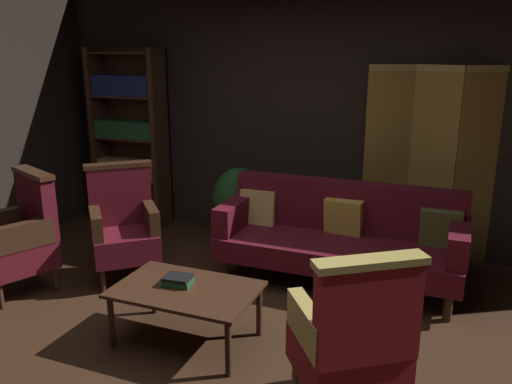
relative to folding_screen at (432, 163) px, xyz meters
The scene contains 12 objects.
ground_plane 2.77m from the folding_screen, 118.12° to the right, with size 10.00×10.00×0.00m, color #331E11.
back_wall 1.30m from the folding_screen, behind, with size 7.20×0.10×2.80m, color black.
folding_screen is the anchor object (origin of this frame).
bookshelf 3.37m from the folding_screen, behind, with size 0.90×0.32×2.05m.
velvet_couch 1.19m from the folding_screen, 128.92° to the right, with size 2.12×0.78×0.88m.
coffee_table 2.74m from the folding_screen, 122.93° to the right, with size 1.00×0.64×0.42m.
armchair_gilt_accent 2.64m from the folding_screen, 94.50° to the right, with size 0.81×0.80×1.04m.
armchair_wing_left 2.96m from the folding_screen, 149.92° to the right, with size 0.82×0.82×1.04m.
armchair_wing_right 3.81m from the folding_screen, 147.72° to the right, with size 0.76×0.76×1.04m.
potted_plant 1.95m from the folding_screen, 167.89° to the right, with size 0.57×0.57×0.86m.
book_green_cloth 2.75m from the folding_screen, 124.66° to the right, with size 0.20×0.15×0.04m, color #1E4C28.
book_black_cloth 2.74m from the folding_screen, 124.66° to the right, with size 0.19×0.15×0.02m, color black.
Camera 1 is at (1.48, -2.89, 2.06)m, focal length 36.69 mm.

